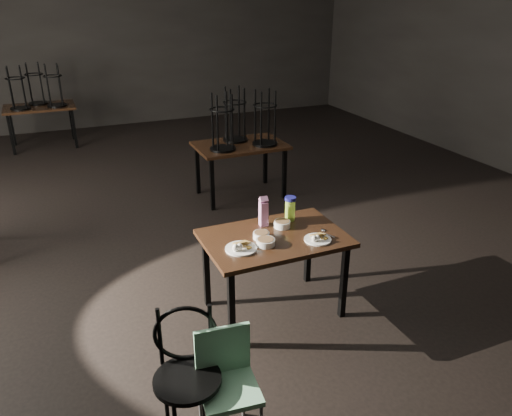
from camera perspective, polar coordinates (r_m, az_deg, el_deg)
name	(u,v)px	position (r m, az deg, el deg)	size (l,w,h in m)	color
room	(207,28)	(5.10, -5.64, 19.76)	(12.00, 12.04, 3.22)	black
main_table	(274,244)	(4.29, 2.11, -4.17)	(1.20, 0.80, 0.75)	black
plate_left	(241,247)	(4.03, -1.73, -4.49)	(0.26, 0.26, 0.08)	white
plate_right	(318,238)	(4.20, 7.07, -3.45)	(0.23, 0.23, 0.07)	white
bowl_near	(261,235)	(4.20, 0.60, -3.12)	(0.14, 0.14, 0.05)	white
bowl_far	(282,224)	(4.40, 3.01, -1.82)	(0.15, 0.15, 0.06)	white
bowl_big	(266,242)	(4.09, 1.10, -3.90)	(0.16, 0.16, 0.05)	white
juice_carton	(263,212)	(4.38, 0.86, -0.47)	(0.07, 0.07, 0.28)	#971B6E
water_bottle	(290,208)	(4.50, 3.92, -0.04)	(0.11, 0.11, 0.22)	#B2E543
spoon	(324,231)	(4.37, 7.78, -2.60)	(0.06, 0.19, 0.01)	silver
bentwood_chair	(187,365)	(3.29, -7.92, -17.36)	(0.46, 0.45, 0.89)	black
school_chair	(227,377)	(3.29, -3.35, -18.71)	(0.39, 0.39, 0.77)	#7CC294
bg_table_right	(240,142)	(6.78, -1.79, 7.51)	(1.20, 0.80, 1.48)	black
bg_table_far	(39,105)	(9.89, -23.58, 10.78)	(1.20, 0.80, 1.48)	black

